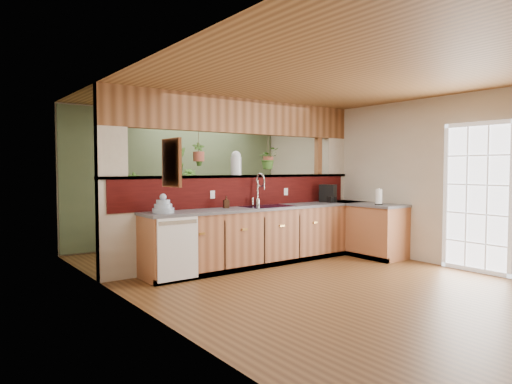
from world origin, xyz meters
TOP-DOWN VIEW (x-y plane):
  - ground at (0.00, 0.00)m, footprint 4.60×7.00m
  - ceiling at (0.00, 0.00)m, footprint 4.60×7.00m
  - wall_back at (0.00, 3.50)m, footprint 4.60×0.02m
  - wall_left at (-2.30, 0.00)m, footprint 0.02×7.00m
  - wall_right at (2.30, 0.00)m, footprint 0.02×7.00m
  - pass_through_partition at (0.03, 1.35)m, footprint 4.60×0.21m
  - pass_through_ledge at (0.00, 1.35)m, footprint 4.60×0.21m
  - header_beam at (0.00, 1.35)m, footprint 4.60×0.15m
  - sage_backwall at (0.00, 3.48)m, footprint 4.55×0.02m
  - countertop at (0.84, 0.87)m, footprint 4.14×1.52m
  - dishwasher at (-1.48, 0.66)m, footprint 0.58×0.03m
  - navy_sink at (0.25, 0.98)m, footprint 0.82×0.50m
  - french_door at (2.27, -1.30)m, footprint 0.06×1.02m
  - framed_print at (-2.27, -0.80)m, footprint 0.04×0.35m
  - faucet at (0.19, 1.13)m, footprint 0.23×0.23m
  - dish_stack at (-1.53, 0.99)m, footprint 0.30×0.30m
  - soap_dispenser at (-0.46, 1.09)m, footprint 0.10×0.10m
  - coffee_maker at (1.62, 1.01)m, footprint 0.17×0.28m
  - paper_towel at (1.87, 0.12)m, footprint 0.13×0.13m
  - glass_jar at (-0.10, 1.35)m, footprint 0.17×0.17m
  - ledge_plant_left at (-1.11, 1.35)m, footprint 0.25×0.21m
  - hanging_plant_a at (-0.78, 1.35)m, footprint 0.22×0.19m
  - hanging_plant_b at (0.54, 1.35)m, footprint 0.34×0.30m
  - shelving_console at (-0.48, 3.25)m, footprint 1.47×0.74m
  - shelf_plant_a at (-1.04, 3.25)m, footprint 0.27×0.22m
  - shelf_plant_b at (0.07, 3.25)m, footprint 0.38×0.38m
  - floor_plant at (0.86, 2.22)m, footprint 0.70×0.61m

SIDE VIEW (x-z plane):
  - ground at x=0.00m, z-range -0.01..0.01m
  - floor_plant at x=0.86m, z-range 0.00..0.78m
  - countertop at x=0.84m, z-range 0.00..0.90m
  - dishwasher at x=-1.48m, z-range 0.05..0.87m
  - shelving_console at x=-0.48m, z-range 0.03..0.97m
  - navy_sink at x=0.25m, z-range 0.73..0.91m
  - dish_stack at x=-1.53m, z-range 0.85..1.11m
  - soap_dispenser at x=-0.46m, z-range 0.90..1.08m
  - paper_towel at x=1.87m, z-range 0.89..1.16m
  - coffee_maker at x=1.62m, z-range 0.89..1.20m
  - french_door at x=2.27m, z-range -0.03..2.13m
  - faucet at x=0.19m, z-range 0.92..1.44m
  - pass_through_partition at x=0.03m, z-range -0.11..2.49m
  - shelf_plant_a at x=-1.04m, z-range 0.97..1.43m
  - shelf_plant_b at x=0.07m, z-range 0.97..1.49m
  - wall_back at x=0.00m, z-range 0.00..2.60m
  - wall_left at x=-2.30m, z-range 0.00..2.60m
  - wall_right at x=2.30m, z-range 0.00..2.60m
  - sage_backwall at x=0.00m, z-range 0.02..2.58m
  - pass_through_ledge at x=0.00m, z-range 1.35..1.39m
  - framed_print at x=-2.27m, z-range 1.32..1.78m
  - glass_jar at x=-0.10m, z-range 1.39..1.77m
  - ledge_plant_left at x=-1.11m, z-range 1.39..1.80m
  - hanging_plant_b at x=0.54m, z-range 1.57..2.07m
  - hanging_plant_a at x=-0.78m, z-range 1.59..2.06m
  - header_beam at x=0.00m, z-range 2.05..2.60m
  - ceiling at x=0.00m, z-range 2.60..2.60m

